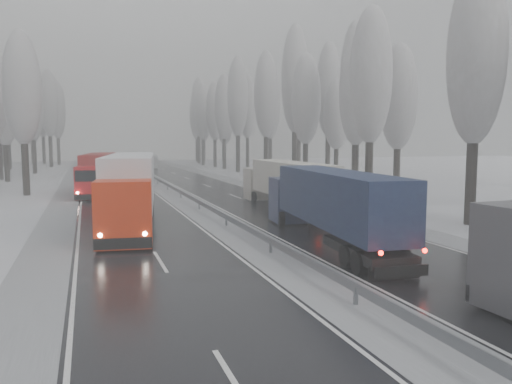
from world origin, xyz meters
TOP-DOWN VIEW (x-y plane):
  - ground at (0.00, 0.00)m, footprint 260.00×260.00m
  - carriageway_right at (5.25, 30.00)m, footprint 7.50×200.00m
  - carriageway_left at (-5.25, 30.00)m, footprint 7.50×200.00m
  - median_slush at (0.00, 30.00)m, footprint 3.00×200.00m
  - shoulder_right at (10.20, 30.00)m, footprint 2.40×200.00m
  - shoulder_left at (-10.20, 30.00)m, footprint 2.40×200.00m
  - median_guardrail at (0.00, 29.99)m, footprint 0.12×200.00m
  - tree_16 at (15.04, 15.67)m, footprint 3.60×3.60m
  - tree_18 at (14.51, 27.03)m, footprint 3.60×3.60m
  - tree_19 at (20.02, 31.03)m, footprint 3.60×3.60m
  - tree_20 at (17.90, 35.17)m, footprint 3.60×3.60m
  - tree_21 at (20.12, 39.17)m, footprint 3.60×3.60m
  - tree_22 at (17.02, 45.60)m, footprint 3.60×3.60m
  - tree_23 at (23.31, 49.60)m, footprint 3.60×3.60m
  - tree_24 at (17.90, 51.02)m, footprint 3.60×3.60m
  - tree_25 at (24.81, 55.02)m, footprint 3.60×3.60m
  - tree_26 at (17.56, 61.27)m, footprint 3.60×3.60m
  - tree_27 at (24.72, 65.27)m, footprint 3.60×3.60m
  - tree_28 at (16.34, 71.95)m, footprint 3.60×3.60m
  - tree_29 at (23.71, 75.95)m, footprint 3.60×3.60m
  - tree_30 at (16.56, 81.70)m, footprint 3.60×3.60m
  - tree_31 at (22.48, 85.70)m, footprint 3.60×3.60m
  - tree_32 at (16.63, 89.21)m, footprint 3.60×3.60m
  - tree_33 at (19.77, 93.21)m, footprint 3.60×3.60m
  - tree_34 at (15.73, 96.32)m, footprint 3.60×3.60m
  - tree_35 at (24.94, 100.32)m, footprint 3.60×3.60m
  - tree_36 at (17.04, 106.16)m, footprint 3.60×3.60m
  - tree_37 at (24.02, 110.16)m, footprint 3.60×3.60m
  - tree_38 at (18.73, 116.73)m, footprint 3.60×3.60m
  - tree_39 at (21.55, 120.73)m, footprint 3.60×3.60m
  - tree_62 at (-13.94, 43.73)m, footprint 3.60×3.60m
  - tree_66 at (-18.16, 62.35)m, footprint 3.60×3.60m
  - tree_68 at (-16.58, 69.11)m, footprint 3.60×3.60m
  - tree_70 at (-16.33, 79.19)m, footprint 3.60×3.60m
  - tree_71 at (-21.09, 83.19)m, footprint 3.60×3.60m
  - tree_72 at (-18.93, 88.54)m, footprint 3.60×3.60m
  - tree_73 at (-21.82, 92.54)m, footprint 3.60×3.60m
  - tree_74 at (-15.07, 99.33)m, footprint 3.60×3.60m
  - tree_75 at (-24.20, 103.33)m, footprint 3.60×3.60m
  - tree_76 at (-14.05, 108.72)m, footprint 3.60×3.60m
  - tree_77 at (-19.66, 112.72)m, footprint 3.60×3.60m
  - tree_78 at (-17.56, 115.31)m, footprint 3.60×3.60m
  - tree_79 at (-20.33, 119.31)m, footprint 3.60×3.60m
  - truck_blue_box at (3.63, 13.17)m, footprint 3.89×15.24m
  - truck_cream_box at (6.35, 25.56)m, footprint 2.53×14.79m
  - box_truck_distant at (3.26, 87.86)m, footprint 2.38×7.12m
  - truck_red_white at (-5.63, 22.29)m, footprint 4.99×17.61m
  - truck_red_red at (-7.15, 43.96)m, footprint 4.35×15.75m

SIDE VIEW (x-z plane):
  - ground at x=0.00m, z-range 0.00..0.00m
  - carriageway_right at x=5.25m, z-range 0.00..0.03m
  - carriageway_left at x=-5.25m, z-range 0.00..0.03m
  - median_slush at x=0.00m, z-range 0.00..0.04m
  - shoulder_right at x=10.20m, z-range 0.00..0.04m
  - shoulder_left at x=-10.20m, z-range 0.00..0.04m
  - median_guardrail at x=0.00m, z-range 0.22..0.98m
  - box_truck_distant at x=3.26m, z-range 0.03..2.66m
  - truck_cream_box at x=6.35m, z-range 0.32..4.10m
  - truck_blue_box at x=3.63m, z-range 0.32..4.20m
  - truck_red_red at x=-7.15m, z-range 0.34..4.34m
  - truck_red_white at x=-5.63m, z-range 0.37..4.85m
  - tree_23 at x=23.31m, z-range 1.99..15.54m
  - tree_77 at x=-19.66m, z-range 2.10..16.42m
  - tree_33 at x=19.77m, z-range 2.10..16.42m
  - tree_19 at x=20.02m, z-range 2.13..16.70m
  - tree_72 at x=-18.93m, z-range 2.21..17.31m
  - tree_66 at x=-18.16m, z-range 2.22..17.45m
  - tree_20 at x=17.90m, z-range 2.29..18.00m
  - tree_22 at x=17.02m, z-range 2.31..18.17m
  - tree_62 at x=-13.94m, z-range 2.34..18.38m
  - tree_39 at x=21.55m, z-range 2.36..18.54m
  - tree_37 at x=24.02m, z-range 2.38..18.75m
  - tree_16 at x=15.04m, z-range 2.40..18.93m
  - tree_18 at x=14.51m, z-range 2.41..18.99m
  - tree_68 at x=-16.58m, z-range 2.42..19.07m
  - tree_79 at x=-20.33m, z-range 2.48..19.54m
  - tree_70 at x=-16.33m, z-range 2.48..19.57m
  - tree_73 at x=-21.82m, z-range 2.50..19.72m
  - tree_32 at x=16.63m, z-range 2.51..19.85m
  - tree_27 at x=24.72m, z-range 2.55..20.17m
  - tree_34 at x=15.73m, z-range 2.55..20.19m
  - tree_30 at x=16.56m, z-range 2.59..20.45m
  - tree_38 at x=18.73m, z-range 2.60..20.58m
  - tree_29 at x=23.71m, z-range 2.62..20.73m
  - tree_35 at x=24.94m, z-range 2.64..20.89m
  - tree_76 at x=-14.05m, z-range 2.68..21.23m
  - tree_31 at x=22.48m, z-range 2.68..21.26m
  - tree_75 at x=-24.20m, z-range 2.69..21.29m
  - tree_21 at x=20.12m, z-range 2.69..21.31m
  - tree_26 at x=17.56m, z-range 2.71..21.49m
  - tree_25 at x=24.81m, z-range 2.80..22.24m
  - tree_78 at x=-17.56m, z-range 2.81..22.37m
  - tree_71 at x=-21.09m, z-range 2.82..22.43m
  - tree_28 at x=16.34m, z-range 2.82..22.45m
  - tree_74 at x=-15.07m, z-range 2.83..22.52m
  - tree_36 at x=17.04m, z-range 2.91..23.13m
  - tree_24 at x=17.90m, z-range 2.94..23.43m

